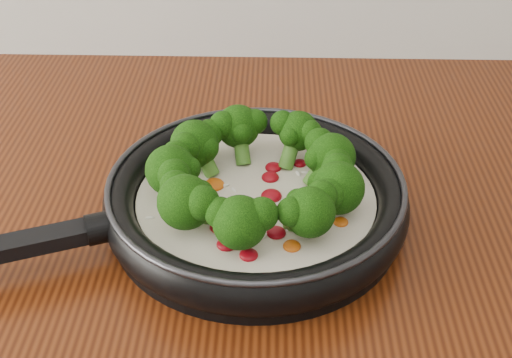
{
  "coord_description": "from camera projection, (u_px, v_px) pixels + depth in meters",
  "views": [
    {
      "loc": [
        0.07,
        0.58,
        1.32
      ],
      "look_at": [
        0.06,
        1.11,
        0.95
      ],
      "focal_mm": 47.81,
      "sensor_mm": 36.0,
      "label": 1
    }
  ],
  "objects": [
    {
      "name": "skillet",
      "position": [
        253.0,
        195.0,
        0.65
      ],
      "size": [
        0.48,
        0.38,
        0.09
      ],
      "color": "black",
      "rests_on": "counter"
    }
  ]
}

